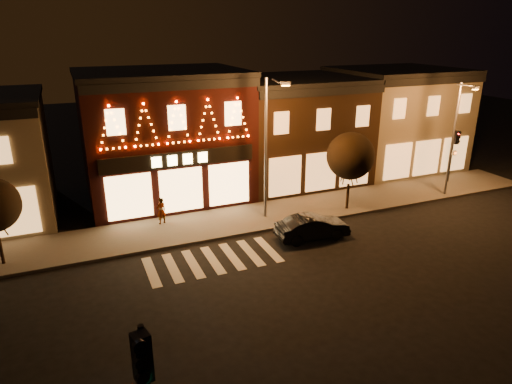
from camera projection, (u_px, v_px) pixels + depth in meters
ground at (242, 303)px, 18.90m from camera, size 120.00×120.00×0.00m
sidewalk_far at (225, 222)px, 26.54m from camera, size 44.00×4.00×0.15m
building_pulp at (164, 135)px, 29.61m from camera, size 10.20×8.34×8.30m
building_right_a at (294, 129)px, 33.22m from camera, size 9.20×8.28×7.50m
building_right_b at (394, 118)px, 36.44m from camera, size 9.20×8.28×7.80m
traffic_signal_far at (455, 145)px, 32.36m from camera, size 0.33×0.44×3.81m
streetlamp_mid at (268, 139)px, 25.40m from camera, size 0.74×1.85×8.08m
streetlamp_right at (456, 131)px, 29.17m from camera, size 0.66×1.69×7.38m
tree_right at (350, 156)px, 27.28m from camera, size 2.87×2.87×4.80m
dark_sedan at (312, 227)px, 24.46m from camera, size 4.06×1.63×1.31m
pedestrian at (161, 211)px, 25.93m from camera, size 0.66×0.54×1.56m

